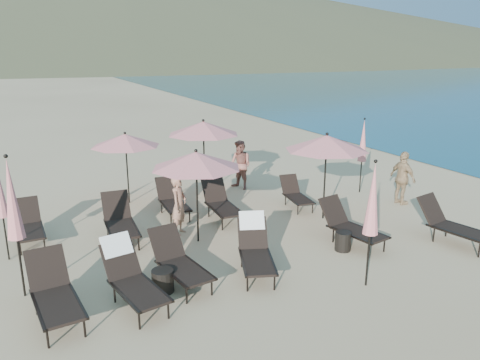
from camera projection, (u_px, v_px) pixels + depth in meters
name	position (u px, v px, depth m)	size (l,w,h in m)	color
ground	(299.00, 268.00, 10.28)	(800.00, 800.00, 0.00)	#D6BA8C
volcanic_headland	(136.00, 12.00, 295.22)	(690.00, 690.00, 55.00)	brown
lounger_0	(54.00, 292.00, 8.28)	(0.88, 1.92, 1.07)	black
lounger_1	(131.00, 275.00, 8.80)	(0.99, 1.93, 1.15)	black
lounger_2	(179.00, 261.00, 9.54)	(0.93, 1.84, 1.01)	black
lounger_3	(255.00, 247.00, 10.07)	(1.21, 1.90, 1.12)	black
lounger_4	(350.00, 225.00, 11.48)	(0.98, 1.88, 1.03)	black
lounger_5	(452.00, 224.00, 11.52)	(1.04, 1.94, 1.06)	black
lounger_6	(29.00, 224.00, 11.60)	(0.68, 1.69, 0.96)	black
lounger_7	(120.00, 221.00, 11.72)	(0.81, 1.88, 1.06)	black
lounger_8	(172.00, 200.00, 13.48)	(0.71, 1.71, 0.97)	black
lounger_9	(221.00, 203.00, 13.15)	(0.77, 1.81, 1.02)	black
lounger_10	(296.00, 194.00, 14.18)	(0.78, 1.56, 0.86)	black
umbrella_open_0	(196.00, 160.00, 11.17)	(2.19, 2.19, 2.36)	black
umbrella_open_1	(327.00, 143.00, 12.71)	(2.29, 2.29, 2.47)	black
umbrella_open_2	(125.00, 140.00, 14.10)	(2.09, 2.09, 2.25)	black
umbrella_open_3	(203.00, 128.00, 14.90)	(2.32, 2.32, 2.50)	black
umbrella_closed_0	(373.00, 200.00, 9.05)	(0.31, 0.31, 2.64)	black
umbrella_closed_1	(363.00, 141.00, 15.24)	(0.29, 0.29, 2.51)	black
umbrella_closed_3	(12.00, 200.00, 8.61)	(0.33, 0.33, 2.84)	black
side_table_0	(163.00, 281.00, 9.25)	(0.44, 0.44, 0.46)	black
side_table_1	(343.00, 241.00, 11.14)	(0.38, 0.38, 0.46)	black
beachgoer_a	(179.00, 205.00, 12.00)	(0.57, 0.37, 1.56)	#AF795F
beachgoer_b	(240.00, 165.00, 15.89)	(0.81, 0.63, 1.67)	#985C4E
beachgoer_c	(403.00, 178.00, 14.31)	(0.97, 0.40, 1.66)	tan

